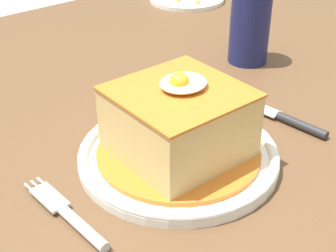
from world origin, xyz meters
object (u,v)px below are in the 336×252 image
main_plate (178,155)px  knife (286,119)px  fork (72,218)px  soda_can (250,26)px

main_plate → knife: bearing=-8.1°
main_plate → fork: (-0.16, -0.01, -0.00)m
fork → soda_can: size_ratio=1.14×
main_plate → soda_can: (0.28, 0.15, 0.05)m
knife → soda_can: soda_can is taller
soda_can → fork: bearing=-159.2°
fork → knife: same height
main_plate → soda_can: bearing=28.3°
main_plate → fork: bearing=-174.6°
main_plate → knife: size_ratio=1.46×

